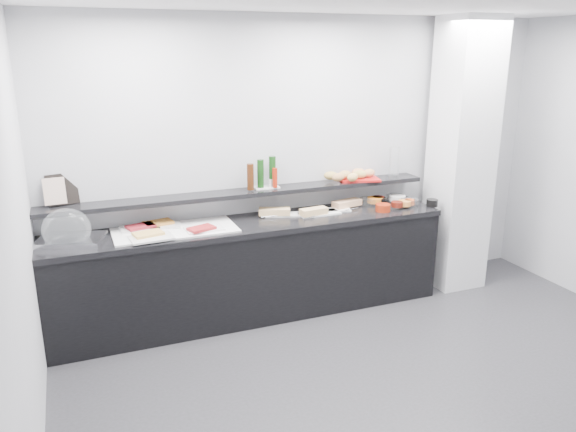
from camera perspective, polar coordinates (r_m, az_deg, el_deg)
name	(u,v)px	position (r m, az deg, el deg)	size (l,w,h in m)	color
ground	(421,397)	(4.33, 13.33, -17.44)	(5.00, 5.00, 0.00)	#2D2D30
back_wall	(310,161)	(5.44, 2.28, 5.59)	(5.00, 0.02, 2.70)	#ACAEB3
column	(461,157)	(5.92, 17.17, 5.77)	(0.50, 0.50, 2.70)	silver
buffet_cabinet	(253,271)	(5.20, -3.60, -5.63)	(3.60, 0.60, 0.85)	black
counter_top	(252,225)	(5.05, -3.69, -0.90)	(3.62, 0.62, 0.05)	black
wall_shelf	(245,193)	(5.14, -4.35, 2.36)	(3.60, 0.25, 0.04)	black
cloche_base	(71,240)	(4.83, -21.20, -2.27)	(0.50, 0.34, 0.04)	#BBBCC3
cloche_dome	(67,229)	(4.76, -21.57, -1.27)	(0.38, 0.25, 0.34)	white
linen_runner	(175,230)	(4.88, -11.40, -1.42)	(1.03, 0.49, 0.01)	white
platter_meat_a	(140,228)	(4.96, -14.82, -1.19)	(0.32, 0.22, 0.01)	white
food_meat_a	(141,226)	(4.94, -14.75, -1.03)	(0.23, 0.15, 0.02)	maroon
platter_salmon	(163,226)	(4.98, -12.54, -0.95)	(0.29, 0.20, 0.01)	silver
food_salmon	(158,223)	(5.00, -13.05, -0.68)	(0.24, 0.15, 0.02)	orange
platter_cheese	(151,238)	(4.68, -13.71, -2.15)	(0.34, 0.23, 0.01)	silver
food_cheese	(148,234)	(4.73, -14.01, -1.76)	(0.23, 0.15, 0.02)	tan
platter_meat_b	(204,228)	(4.83, -8.51, -1.26)	(0.32, 0.21, 0.01)	white
food_meat_b	(201,228)	(4.78, -8.78, -1.25)	(0.22, 0.14, 0.02)	maroon
sandwich_plate_left	(283,215)	(5.23, -0.54, 0.14)	(0.34, 0.14, 0.01)	white
sandwich_food_left	(274,211)	(5.20, -1.39, 0.47)	(0.29, 0.11, 0.06)	#DEB274
tongs_left	(269,216)	(5.14, -1.91, -0.04)	(0.01, 0.01, 0.16)	silver
sandwich_plate_mid	(319,213)	(5.27, 3.18, 0.26)	(0.39, 0.17, 0.01)	white
sandwich_food_mid	(314,211)	(5.20, 2.63, 0.47)	(0.26, 0.10, 0.06)	#DFB274
tongs_mid	(315,216)	(5.17, 2.71, 0.04)	(0.01, 0.01, 0.16)	#B0B2B7
sandwich_plate_right	(334,210)	(5.40, 4.74, 0.63)	(0.31, 0.13, 0.01)	white
sandwich_food_right	(347,203)	(5.51, 6.01, 1.30)	(0.30, 0.11, 0.06)	tan
tongs_right	(352,209)	(5.41, 6.48, 0.71)	(0.01, 0.01, 0.16)	silver
bowl_glass_fruit	(368,202)	(5.63, 8.18, 1.46)	(0.17, 0.17, 0.07)	white
fill_glass_fruit	(375,200)	(5.65, 8.84, 1.62)	(0.15, 0.15, 0.05)	orange
bowl_black_jam	(379,201)	(5.67, 9.25, 1.52)	(0.13, 0.13, 0.07)	black
fill_black_jam	(378,199)	(5.69, 9.17, 1.71)	(0.12, 0.12, 0.05)	#5E150D
bowl_glass_cream	(395,198)	(5.79, 10.86, 1.77)	(0.19, 0.19, 0.07)	white
fill_glass_cream	(397,198)	(5.76, 11.05, 1.80)	(0.16, 0.16, 0.05)	silver
bowl_red_jam	(383,208)	(5.43, 9.63, 0.83)	(0.14, 0.14, 0.07)	#9A250E
fill_red_jam	(397,204)	(5.53, 11.01, 1.18)	(0.11, 0.11, 0.05)	#54150C
bowl_glass_salmon	(409,203)	(5.66, 12.24, 1.35)	(0.17, 0.17, 0.07)	white
fill_glass_salmon	(405,203)	(5.59, 11.76, 1.29)	(0.12, 0.12, 0.05)	#F5923B
bowl_black_fruit	(432,203)	(5.70, 14.43, 1.30)	(0.11, 0.11, 0.07)	black
fill_black_fruit	(409,202)	(5.64, 12.24, 1.40)	(0.09, 0.09, 0.05)	#CC4C1B
framed_print	(62,189)	(4.99, -21.95, 2.53)	(0.25, 0.02, 0.26)	black
print_art	(55,191)	(4.95, -22.63, 2.35)	(0.17, 0.00, 0.22)	tan
condiment_tray	(266,187)	(5.23, -2.21, 2.96)	(0.23, 0.14, 0.01)	white
bottle_green_a	(260,174)	(5.17, -2.81, 4.32)	(0.06, 0.06, 0.26)	#10370F
bottle_brown	(250,177)	(5.09, -3.85, 3.99)	(0.06, 0.06, 0.24)	#3E1D0B
bottle_green_b	(272,171)	(5.22, -1.60, 4.57)	(0.06, 0.06, 0.28)	#10380F
bottle_hot	(275,178)	(5.17, -1.34, 3.90)	(0.05, 0.05, 0.18)	#A7200B
shaker_salt	(272,183)	(5.22, -1.67, 3.40)	(0.03, 0.03, 0.07)	white
shaker_pepper	(270,183)	(5.21, -1.79, 3.38)	(0.03, 0.03, 0.07)	silver
bread_tray	(358,179)	(5.59, 7.16, 3.77)	(0.39, 0.27, 0.02)	red
bread_roll_nw	(331,176)	(5.47, 4.36, 4.12)	(0.13, 0.09, 0.08)	#AD8A42
bread_roll_n	(359,173)	(5.63, 7.24, 4.40)	(0.14, 0.09, 0.08)	#D78C52
bread_roll_ne	(357,172)	(5.64, 7.01, 4.42)	(0.12, 0.08, 0.08)	#C47E4B
bread_roll_sw	(338,177)	(5.40, 5.11, 3.94)	(0.13, 0.08, 0.08)	#AC7541
bread_roll_s	(353,177)	(5.42, 6.58, 3.94)	(0.13, 0.08, 0.08)	tan
bread_roll_se	(359,174)	(5.55, 7.26, 4.21)	(0.14, 0.09, 0.08)	#B09243
bread_roll_midw	(345,175)	(5.52, 5.79, 4.19)	(0.15, 0.10, 0.08)	#B28A44
bread_roll_mide	(369,173)	(5.63, 8.23, 4.35)	(0.14, 0.09, 0.08)	#C7864C
carafe	(394,162)	(5.75, 10.74, 5.40)	(0.11, 0.11, 0.30)	silver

